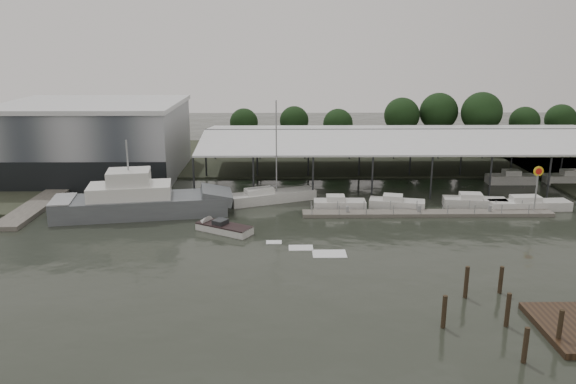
{
  "coord_description": "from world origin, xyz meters",
  "views": [
    {
      "loc": [
        -1.46,
        -49.77,
        19.11
      ],
      "look_at": [
        -0.62,
        10.84,
        2.5
      ],
      "focal_mm": 35.0,
      "sensor_mm": 36.0,
      "label": 1
    }
  ],
  "objects_px": {
    "shell_fuel_sign": "(537,181)",
    "speedboat_underway": "(220,227)",
    "white_sailboat": "(271,196)",
    "grey_trawler": "(142,201)"
  },
  "relations": [
    {
      "from": "white_sailboat",
      "to": "speedboat_underway",
      "type": "bearing_deg",
      "value": -136.9
    },
    {
      "from": "shell_fuel_sign",
      "to": "speedboat_underway",
      "type": "distance_m",
      "value": 35.26
    },
    {
      "from": "grey_trawler",
      "to": "white_sailboat",
      "type": "relative_size",
      "value": 1.62
    },
    {
      "from": "shell_fuel_sign",
      "to": "speedboat_underway",
      "type": "relative_size",
      "value": 0.35
    },
    {
      "from": "shell_fuel_sign",
      "to": "white_sailboat",
      "type": "distance_m",
      "value": 30.31
    },
    {
      "from": "shell_fuel_sign",
      "to": "grey_trawler",
      "type": "relative_size",
      "value": 0.28
    },
    {
      "from": "speedboat_underway",
      "to": "shell_fuel_sign",
      "type": "bearing_deg",
      "value": -140.34
    },
    {
      "from": "shell_fuel_sign",
      "to": "grey_trawler",
      "type": "bearing_deg",
      "value": 179.32
    },
    {
      "from": "white_sailboat",
      "to": "speedboat_underway",
      "type": "height_order",
      "value": "white_sailboat"
    },
    {
      "from": "shell_fuel_sign",
      "to": "speedboat_underway",
      "type": "bearing_deg",
      "value": -171.55
    }
  ]
}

